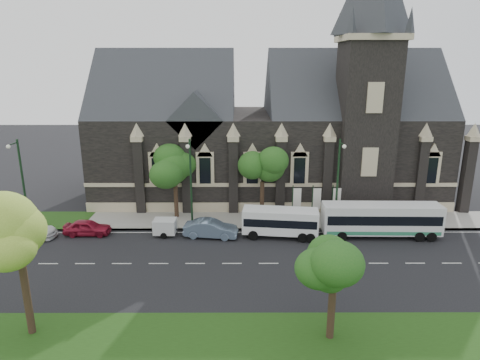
{
  "coord_description": "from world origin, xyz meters",
  "views": [
    {
      "loc": [
        0.58,
        -30.98,
        15.76
      ],
      "look_at": [
        0.68,
        6.0,
        5.41
      ],
      "focal_mm": 31.26,
      "sensor_mm": 36.0,
      "label": 1
    }
  ],
  "objects_px": {
    "tree_park_near": "(23,233)",
    "tour_coach": "(381,219)",
    "tree_park_east": "(337,265)",
    "tree_walk_right": "(265,164)",
    "car_far_red": "(87,227)",
    "banner_flag_right": "(335,201)",
    "car_far_white": "(28,230)",
    "shuttle_bus": "(280,221)",
    "street_lamp_mid": "(191,180)",
    "street_lamp_near": "(338,180)",
    "banner_flag_center": "(315,201)",
    "street_lamp_far": "(22,180)",
    "box_trailer": "(165,226)",
    "sedan": "(211,229)",
    "banner_flag_left": "(295,201)",
    "tree_walk_left": "(177,165)"
  },
  "relations": [
    {
      "from": "tree_park_east",
      "to": "banner_flag_left",
      "type": "xyz_separation_m",
      "value": [
        0.11,
        18.32,
        -2.24
      ]
    },
    {
      "from": "shuttle_bus",
      "to": "car_far_white",
      "type": "distance_m",
      "value": 23.62
    },
    {
      "from": "banner_flag_center",
      "to": "street_lamp_near",
      "type": "bearing_deg",
      "value": -48.07
    },
    {
      "from": "tour_coach",
      "to": "shuttle_bus",
      "type": "xyz_separation_m",
      "value": [
        -9.42,
        -0.01,
        -0.17
      ]
    },
    {
      "from": "street_lamp_near",
      "to": "banner_flag_right",
      "type": "distance_m",
      "value": 3.34
    },
    {
      "from": "street_lamp_mid",
      "to": "box_trailer",
      "type": "bearing_deg",
      "value": -152.04
    },
    {
      "from": "street_lamp_mid",
      "to": "tour_coach",
      "type": "distance_m",
      "value": 18.27
    },
    {
      "from": "street_lamp_near",
      "to": "tree_park_east",
      "type": "bearing_deg",
      "value": -103.11
    },
    {
      "from": "tree_park_near",
      "to": "banner_flag_left",
      "type": "height_order",
      "value": "tree_park_near"
    },
    {
      "from": "tree_park_near",
      "to": "shuttle_bus",
      "type": "relative_size",
      "value": 1.19
    },
    {
      "from": "tree_park_near",
      "to": "street_lamp_mid",
      "type": "distance_m",
      "value": 17.71
    },
    {
      "from": "tree_walk_left",
      "to": "tree_park_east",
      "type": "bearing_deg",
      "value": -59.13
    },
    {
      "from": "street_lamp_near",
      "to": "banner_flag_right",
      "type": "relative_size",
      "value": 2.25
    },
    {
      "from": "street_lamp_far",
      "to": "banner_flag_center",
      "type": "height_order",
      "value": "street_lamp_far"
    },
    {
      "from": "tree_walk_left",
      "to": "banner_flag_left",
      "type": "xyz_separation_m",
      "value": [
        12.08,
        -1.7,
        -3.35
      ]
    },
    {
      "from": "street_lamp_mid",
      "to": "sedan",
      "type": "bearing_deg",
      "value": -40.46
    },
    {
      "from": "tree_walk_right",
      "to": "banner_flag_center",
      "type": "xyz_separation_m",
      "value": [
        5.08,
        -1.71,
        -3.43
      ]
    },
    {
      "from": "banner_flag_right",
      "to": "car_far_white",
      "type": "xyz_separation_m",
      "value": [
        -29.43,
        -3.73,
        -1.61
      ]
    },
    {
      "from": "shuttle_bus",
      "to": "street_lamp_mid",
      "type": "bearing_deg",
      "value": 176.38
    },
    {
      "from": "street_lamp_mid",
      "to": "banner_flag_right",
      "type": "relative_size",
      "value": 2.25
    },
    {
      "from": "banner_flag_left",
      "to": "banner_flag_right",
      "type": "xyz_separation_m",
      "value": [
        4.0,
        0.0,
        0.0
      ]
    },
    {
      "from": "street_lamp_mid",
      "to": "tree_walk_left",
      "type": "bearing_deg",
      "value": 116.47
    },
    {
      "from": "tree_park_near",
      "to": "banner_flag_center",
      "type": "relative_size",
      "value": 2.14
    },
    {
      "from": "banner_flag_left",
      "to": "tour_coach",
      "type": "xyz_separation_m",
      "value": [
        7.6,
        -3.48,
        -0.65
      ]
    },
    {
      "from": "car_far_white",
      "to": "box_trailer",
      "type": "bearing_deg",
      "value": -86.13
    },
    {
      "from": "tree_walk_right",
      "to": "sedan",
      "type": "relative_size",
      "value": 1.55
    },
    {
      "from": "street_lamp_mid",
      "to": "street_lamp_near",
      "type": "bearing_deg",
      "value": 0.0
    },
    {
      "from": "street_lamp_near",
      "to": "tour_coach",
      "type": "relative_size",
      "value": 0.82
    },
    {
      "from": "banner_flag_center",
      "to": "shuttle_bus",
      "type": "xyz_separation_m",
      "value": [
        -3.82,
        -3.49,
        -0.82
      ]
    },
    {
      "from": "sedan",
      "to": "street_lamp_mid",
      "type": "bearing_deg",
      "value": 56.76
    },
    {
      "from": "tree_walk_right",
      "to": "car_far_red",
      "type": "height_order",
      "value": "tree_walk_right"
    },
    {
      "from": "tree_walk_right",
      "to": "tree_walk_left",
      "type": "bearing_deg",
      "value": -179.94
    },
    {
      "from": "street_lamp_near",
      "to": "street_lamp_mid",
      "type": "height_order",
      "value": "same"
    },
    {
      "from": "street_lamp_far",
      "to": "sedan",
      "type": "bearing_deg",
      "value": -5.27
    },
    {
      "from": "car_far_red",
      "to": "street_lamp_mid",
      "type": "bearing_deg",
      "value": -83.24
    },
    {
      "from": "banner_flag_right",
      "to": "car_far_red",
      "type": "bearing_deg",
      "value": -172.87
    },
    {
      "from": "tree_walk_right",
      "to": "banner_flag_center",
      "type": "height_order",
      "value": "tree_walk_right"
    },
    {
      "from": "street_lamp_far",
      "to": "street_lamp_mid",
      "type": "bearing_deg",
      "value": 0.0
    },
    {
      "from": "tree_park_near",
      "to": "street_lamp_mid",
      "type": "height_order",
      "value": "street_lamp_mid"
    },
    {
      "from": "tree_park_east",
      "to": "street_lamp_mid",
      "type": "height_order",
      "value": "street_lamp_mid"
    },
    {
      "from": "car_far_red",
      "to": "car_far_white",
      "type": "relative_size",
      "value": 0.82
    },
    {
      "from": "tree_park_east",
      "to": "street_lamp_mid",
      "type": "relative_size",
      "value": 0.7
    },
    {
      "from": "street_lamp_far",
      "to": "tour_coach",
      "type": "distance_m",
      "value": 34.09
    },
    {
      "from": "tree_park_near",
      "to": "tour_coach",
      "type": "bearing_deg",
      "value": 29.11
    },
    {
      "from": "box_trailer",
      "to": "car_far_red",
      "type": "distance_m",
      "value": 7.41
    },
    {
      "from": "tree_park_east",
      "to": "tree_park_near",
      "type": "bearing_deg",
      "value": 178.23
    },
    {
      "from": "tree_park_east",
      "to": "banner_flag_right",
      "type": "xyz_separation_m",
      "value": [
        4.11,
        18.32,
        -2.24
      ]
    },
    {
      "from": "street_lamp_near",
      "to": "street_lamp_far",
      "type": "bearing_deg",
      "value": 180.0
    },
    {
      "from": "banner_flag_center",
      "to": "shuttle_bus",
      "type": "relative_size",
      "value": 0.56
    },
    {
      "from": "tree_walk_right",
      "to": "street_lamp_near",
      "type": "bearing_deg",
      "value": -28.06
    }
  ]
}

